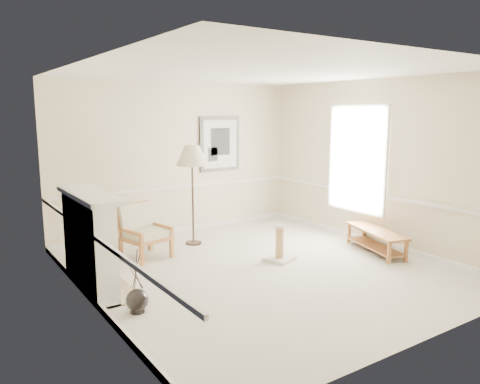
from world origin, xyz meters
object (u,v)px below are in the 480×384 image
Objects in this scene: floor_vase at (137,301)px; bench at (376,237)px; scratching_post at (280,250)px; floor_lamp at (192,158)px; armchair at (142,228)px.

bench is (4.27, 0.07, 0.12)m from floor_vase.
floor_vase is 2.69m from scratching_post.
scratching_post is (2.62, 0.60, 0.04)m from floor_vase.
scratching_post reaches higher than bench.
floor_lamp is 1.25× the size of bench.
floor_vase is 0.89× the size of armchair.
floor_vase is at bearing -179.03° from bench.
bench is at bearing -17.81° from scratching_post.
armchair is at bearing 140.38° from scratching_post.
bench is at bearing -42.88° from floor_lamp.
scratching_post is (-1.65, 0.53, -0.08)m from bench.
armchair is 1.51× the size of scratching_post.
bench is 2.44× the size of scratching_post.
floor_vase is at bearing -126.98° from armchair.
floor_vase reaches higher than scratching_post.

